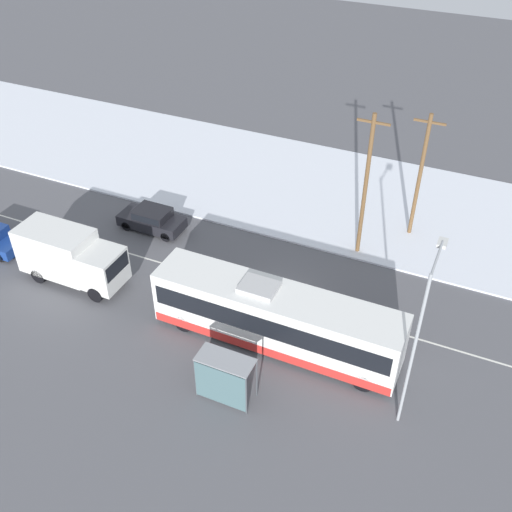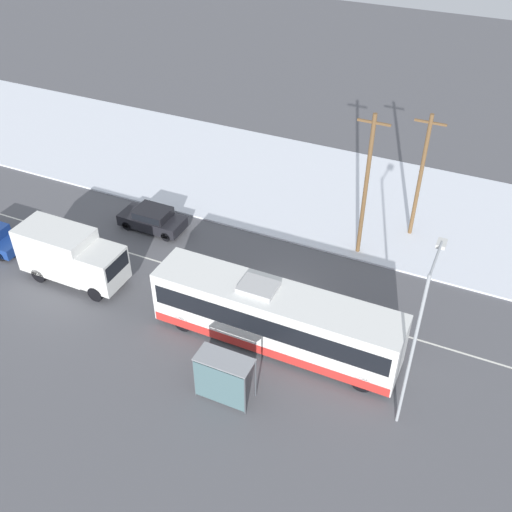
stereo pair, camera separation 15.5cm
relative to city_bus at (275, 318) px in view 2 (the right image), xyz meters
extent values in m
plane|color=#56565B|center=(-1.30, 3.19, -1.68)|extent=(120.00, 120.00, 0.00)
cube|color=silver|center=(-1.30, 14.71, -1.62)|extent=(80.00, 12.95, 0.12)
cube|color=silver|center=(-1.30, 3.19, -1.68)|extent=(60.00, 0.12, 0.00)
cube|color=white|center=(0.00, 0.00, 0.06)|extent=(12.48, 2.55, 2.93)
cube|color=black|center=(0.00, 0.00, 0.41)|extent=(11.98, 2.57, 1.11)
cube|color=red|center=(0.00, 0.00, -1.14)|extent=(12.36, 2.57, 0.53)
cube|color=#B2B2B2|center=(-0.93, 0.00, 1.64)|extent=(1.80, 1.40, 0.24)
cylinder|color=black|center=(4.84, -1.13, -1.18)|extent=(1.00, 0.28, 1.00)
cylinder|color=black|center=(4.84, 1.13, -1.18)|extent=(1.00, 0.28, 1.00)
cylinder|color=black|center=(-4.64, -1.13, -1.18)|extent=(1.00, 0.28, 1.00)
cylinder|color=black|center=(-4.64, 1.13, -1.18)|extent=(1.00, 0.28, 1.00)
cube|color=silver|center=(-13.17, -0.13, 0.15)|extent=(4.21, 2.30, 2.67)
cube|color=silver|center=(-10.12, -0.13, -0.15)|extent=(1.90, 2.18, 2.08)
cube|color=black|center=(-9.19, -0.13, 0.27)|extent=(0.06, 1.95, 0.92)
cylinder|color=black|center=(-10.12, -1.15, -1.23)|extent=(0.90, 0.26, 0.90)
cylinder|color=black|center=(-10.12, 0.89, -1.23)|extent=(0.90, 0.26, 0.90)
cylinder|color=black|center=(-14.01, -1.15, -1.23)|extent=(0.90, 0.26, 0.90)
cylinder|color=black|center=(-14.01, 0.89, -1.23)|extent=(0.90, 0.26, 0.90)
cube|color=black|center=(-11.05, 6.01, -1.11)|extent=(4.18, 1.80, 0.70)
cube|color=black|center=(-10.95, 6.01, -0.49)|extent=(2.17, 1.66, 0.54)
cube|color=black|center=(-10.95, 6.01, -0.48)|extent=(2.00, 1.69, 0.44)
cylinder|color=black|center=(-12.44, 5.22, -1.36)|extent=(0.64, 0.22, 0.64)
cylinder|color=black|center=(-12.44, 6.80, -1.36)|extent=(0.64, 0.22, 0.64)
cylinder|color=black|center=(-9.56, 5.22, -1.36)|extent=(0.64, 0.22, 0.64)
cylinder|color=black|center=(-9.56, 6.80, -1.36)|extent=(0.64, 0.22, 0.64)
cylinder|color=black|center=(-17.43, -0.58, -1.36)|extent=(0.64, 0.22, 0.64)
cylinder|color=black|center=(-17.43, 1.00, -1.36)|extent=(0.64, 0.22, 0.64)
cylinder|color=#23232D|center=(-0.79, -3.02, -1.31)|extent=(0.11, 0.11, 0.74)
cylinder|color=#23232D|center=(-0.57, -3.02, -1.31)|extent=(0.11, 0.11, 0.74)
cube|color=brown|center=(-0.68, -3.02, -0.63)|extent=(0.39, 0.21, 0.61)
sphere|color=#8E6647|center=(-0.68, -3.02, -0.19)|extent=(0.26, 0.26, 0.26)
cylinder|color=brown|center=(-0.92, -3.02, -0.66)|extent=(0.10, 0.10, 0.58)
cylinder|color=brown|center=(-0.44, -3.02, -0.66)|extent=(0.10, 0.10, 0.58)
cube|color=gray|center=(-0.72, -4.05, 0.69)|extent=(2.59, 1.20, 0.06)
cube|color=slate|center=(-0.72, -4.63, -0.48)|extent=(2.49, 0.04, 2.16)
cylinder|color=#474C51|center=(-1.97, -3.49, -0.51)|extent=(0.08, 0.08, 2.34)
cylinder|color=#474C51|center=(0.54, -3.49, -0.51)|extent=(0.08, 0.08, 2.34)
cylinder|color=#474C51|center=(-1.97, -4.61, -0.51)|extent=(0.08, 0.08, 2.34)
cylinder|color=#474C51|center=(0.54, -4.61, -0.51)|extent=(0.08, 0.08, 2.34)
cylinder|color=#9EA3A8|center=(6.79, -2.15, 2.48)|extent=(0.14, 0.14, 8.32)
cylinder|color=#9EA3A8|center=(6.79, -0.96, 6.49)|extent=(0.10, 2.38, 0.10)
cube|color=silver|center=(6.79, 0.23, 6.42)|extent=(0.36, 0.60, 0.16)
cylinder|color=brown|center=(1.57, 9.02, 2.80)|extent=(0.24, 0.24, 8.96)
cube|color=brown|center=(1.57, 9.02, 6.78)|extent=(1.80, 0.12, 0.12)
cylinder|color=brown|center=(3.99, 12.24, 2.36)|extent=(0.24, 0.24, 8.08)
cube|color=brown|center=(3.99, 12.24, 5.89)|extent=(1.80, 0.12, 0.12)
camera|label=1|loc=(7.92, -19.86, 20.15)|focal=42.00mm
camera|label=2|loc=(8.06, -19.80, 20.15)|focal=42.00mm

